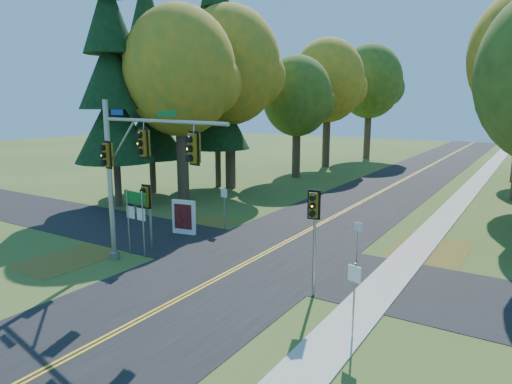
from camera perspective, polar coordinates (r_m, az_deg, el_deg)
The scene contains 25 objects.
ground at distance 20.85m, azimuth -2.48°, elevation -9.56°, with size 160.00×160.00×0.00m, color #2E4F1C.
road_main at distance 20.85m, azimuth -2.48°, elevation -9.54°, with size 8.00×160.00×0.02m, color black.
road_cross at distance 22.42m, azimuth 0.45°, elevation -8.03°, with size 60.00×6.00×0.02m, color black.
centerline_left at distance 20.90m, azimuth -2.71°, elevation -9.45°, with size 0.10×160.00×0.01m, color gold.
centerline_right at distance 20.79m, azimuth -2.25°, elevation -9.55°, with size 0.10×160.00×0.01m, color gold.
sidewalk_east at distance 18.29m, azimuth 14.13°, elevation -12.86°, with size 1.60×160.00×0.06m, color #9E998E.
leaf_patch_w_near at distance 27.68m, azimuth -8.87°, elevation -4.44°, with size 4.00×6.00×0.00m, color brown.
leaf_patch_e at distance 23.61m, azimuth 20.15°, elevation -7.74°, with size 3.50×8.00×0.00m, color brown.
leaf_patch_w_far at distance 23.90m, azimuth -21.90°, elevation -7.64°, with size 3.00×5.00×0.00m, color brown.
tree_w_a at distance 33.85m, azimuth -9.31°, elevation 14.56°, with size 8.00×8.00×14.15m.
tree_w_b at distance 39.70m, azimuth -3.17°, elevation 15.42°, with size 8.60×8.60×15.38m.
tree_w_c at distance 45.47m, azimuth 5.27°, elevation 11.78°, with size 6.80×6.80×11.91m.
tree_w_d at distance 53.66m, azimuth 9.09°, elevation 13.54°, with size 8.20×8.20×14.56m.
tree_w_e at distance 63.43m, azimuth 14.13°, elevation 13.22°, with size 8.40×8.40×14.97m.
pine_a at distance 33.85m, azimuth -17.62°, elevation 13.68°, with size 5.60×5.60×19.48m.
pine_b at distance 38.31m, azimuth -13.20°, elevation 12.01°, with size 5.60×5.60×17.31m.
pine_c at distance 40.17m, azimuth -4.94°, elevation 14.38°, with size 5.60×5.60×20.56m.
traffic_mast at distance 20.30m, azimuth -15.26°, elevation 3.54°, with size 8.14×1.84×7.50m.
east_signal_pole at distance 17.03m, azimuth 7.25°, elevation -3.10°, with size 0.49×0.57×4.22m.
ped_signal_pole at distance 23.27m, azimuth -13.50°, elevation -1.19°, with size 0.54×0.62×3.40m.
route_sign_cluster at distance 22.67m, azimuth -14.84°, elevation -2.15°, with size 1.53×0.17×3.27m.
info_kiosk at distance 26.17m, azimuth -9.01°, elevation -3.14°, with size 1.44×0.44×1.97m.
reg_sign_e_north at distance 21.91m, azimuth 12.61°, elevation -5.14°, with size 0.37×0.07×1.94m.
reg_sign_e_south at distance 14.73m, azimuth 12.17°, elevation -11.61°, with size 0.47×0.18×2.52m.
reg_sign_w at distance 26.74m, azimuth -3.99°, elevation -1.08°, with size 0.48×0.10×2.53m.
Camera 1 is at (11.15, -16.02, 7.35)m, focal length 32.00 mm.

